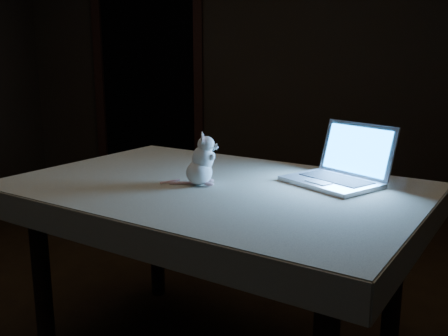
# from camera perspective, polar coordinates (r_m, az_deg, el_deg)

# --- Properties ---
(back_wall) EXTENTS (4.50, 0.04, 2.60)m
(back_wall) POSITION_cam_1_polar(r_m,az_deg,el_deg) (4.56, 4.74, 12.13)
(back_wall) COLOR black
(back_wall) RESTS_ON ground
(doorway) EXTENTS (1.06, 0.36, 2.13)m
(doorway) POSITION_cam_1_polar(r_m,az_deg,el_deg) (4.83, -8.55, 9.27)
(doorway) COLOR black
(doorway) RESTS_ON back_wall
(table) EXTENTS (1.78, 1.47, 0.82)m
(table) POSITION_cam_1_polar(r_m,az_deg,el_deg) (2.19, -1.11, -12.47)
(table) COLOR black
(table) RESTS_ON floor
(tablecloth) EXTENTS (1.97, 1.79, 0.11)m
(tablecloth) POSITION_cam_1_polar(r_m,az_deg,el_deg) (2.04, 1.58, -3.52)
(tablecloth) COLOR beige
(tablecloth) RESTS_ON table
(laptop) EXTENTS (0.48, 0.47, 0.24)m
(laptop) POSITION_cam_1_polar(r_m,az_deg,el_deg) (2.06, 12.24, 1.48)
(laptop) COLOR silver
(laptop) RESTS_ON tablecloth
(plush_mouse) EXTENTS (0.21, 0.21, 0.21)m
(plush_mouse) POSITION_cam_1_polar(r_m,az_deg,el_deg) (2.01, -2.86, 1.01)
(plush_mouse) COLOR white
(plush_mouse) RESTS_ON tablecloth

